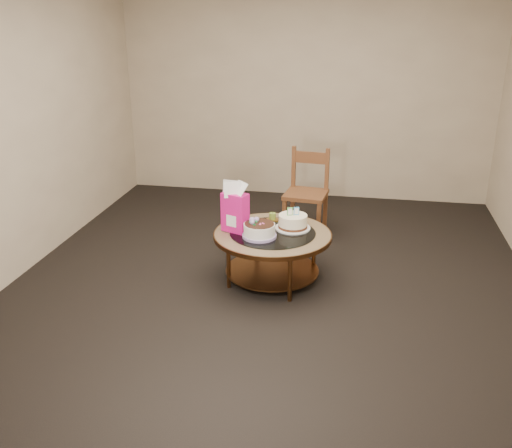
% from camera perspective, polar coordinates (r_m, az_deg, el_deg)
% --- Properties ---
extents(ground, '(5.00, 5.00, 0.00)m').
position_cam_1_polar(ground, '(5.08, 1.62, -5.62)').
color(ground, black).
rests_on(ground, ground).
extents(room_walls, '(4.52, 5.02, 2.61)m').
position_cam_1_polar(room_walls, '(4.60, 1.82, 11.79)').
color(room_walls, '#BEAD90').
rests_on(room_walls, ground).
extents(coffee_table, '(1.02, 1.02, 0.46)m').
position_cam_1_polar(coffee_table, '(4.93, 1.66, -1.70)').
color(coffee_table, '#593419').
rests_on(coffee_table, ground).
extents(decorated_cake, '(0.29, 0.29, 0.17)m').
position_cam_1_polar(decorated_cake, '(4.78, 0.32, -0.69)').
color(decorated_cake, '#9E87BF').
rests_on(decorated_cake, coffee_table).
extents(cream_cake, '(0.31, 0.31, 0.20)m').
position_cam_1_polar(cream_cake, '(4.96, 3.71, 0.20)').
color(cream_cake, white).
rests_on(cream_cake, coffee_table).
extents(gift_bag, '(0.25, 0.22, 0.44)m').
position_cam_1_polar(gift_bag, '(4.85, -2.11, 1.70)').
color(gift_bag, '#F2168A').
rests_on(gift_bag, coffee_table).
extents(pillar_candle, '(0.13, 0.13, 0.09)m').
position_cam_1_polar(pillar_candle, '(5.13, 1.66, 0.57)').
color(pillar_candle, '#D3AF56').
rests_on(pillar_candle, coffee_table).
extents(dining_chair, '(0.46, 0.46, 0.90)m').
position_cam_1_polar(dining_chair, '(5.96, 5.09, 3.18)').
color(dining_chair, brown).
rests_on(dining_chair, ground).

